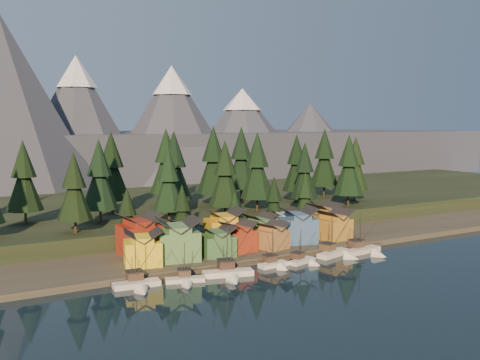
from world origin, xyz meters
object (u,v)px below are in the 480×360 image
boat_4 (305,256)px  boat_5 (338,248)px  house_front_0 (143,247)px  boat_2 (229,268)px  boat_1 (186,275)px  boat_6 (366,246)px  boat_0 (138,278)px  house_back_0 (139,233)px  house_front_1 (178,238)px  house_back_1 (185,233)px  boat_3 (276,259)px

boat_4 → boat_5: size_ratio=0.80×
boat_4 → house_front_0: house_front_0 is taller
boat_2 → boat_4: boat_2 is taller
boat_1 → boat_6: bearing=17.3°
boat_0 → house_back_0: house_back_0 is taller
boat_1 → boat_5: size_ratio=0.81×
house_front_1 → boat_0: bearing=-126.4°
boat_0 → boat_4: boat_0 is taller
boat_5 → house_back_1: (-34.80, 22.28, 3.67)m
boat_1 → boat_3: boat_3 is taller
boat_6 → house_back_0: size_ratio=1.23×
boat_2 → boat_5: bearing=19.7°
boat_1 → boat_4: size_ratio=1.01×
boat_3 → boat_6: size_ratio=0.79×
boat_5 → boat_4: bearing=171.3°
boat_1 → boat_5: (45.24, 2.08, 0.43)m
boat_4 → house_back_1: size_ratio=1.12×
boat_3 → boat_5: 20.47m
boat_1 → boat_4: boat_1 is taller
house_back_0 → boat_0: bearing=-113.2°
boat_0 → boat_3: bearing=4.0°
house_front_1 → house_back_1: house_front_1 is taller
boat_2 → house_front_0: 22.04m
house_front_0 → house_back_1: (15.42, 10.14, -0.13)m
boat_2 → house_front_0: (-15.68, 15.02, 3.77)m
boat_0 → house_front_0: (5.53, 12.55, 3.79)m
house_front_0 → house_front_1: bearing=18.1°
boat_0 → house_front_0: boat_0 is taller
boat_1 → boat_0: bearing=-172.6°
house_front_0 → boat_0: bearing=-100.1°
boat_6 → house_front_1: 51.98m
boat_3 → boat_4: 8.56m
boat_2 → boat_0: bearing=-171.7°
boat_3 → house_back_0: (-26.73, 24.65, 5.02)m
boat_0 → house_front_0: size_ratio=1.16×
boat_2 → house_back_1: size_ratio=1.51×
boat_3 → house_back_1: size_ratio=1.19×
boat_2 → house_back_1: boat_2 is taller
boat_4 → house_front_1: (-28.91, 14.44, 5.16)m
boat_2 → house_front_1: house_front_1 is taller
boat_2 → house_front_1: size_ratio=1.10×
boat_1 → house_front_0: 15.65m
boat_6 → boat_4: bearing=174.5°
boat_3 → boat_0: bearing=174.2°
house_front_1 → house_back_1: bearing=69.3°
boat_5 → house_front_1: bearing=146.3°
boat_2 → boat_1: bearing=-169.3°
boat_1 → house_front_1: 16.44m
boat_6 → house_front_0: (-59.16, 13.47, 3.81)m
boat_5 → house_front_1: (-40.82, 12.87, 4.79)m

